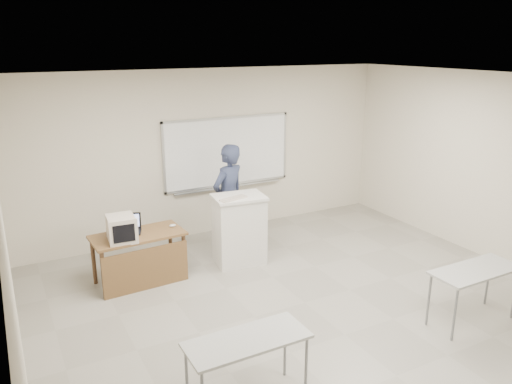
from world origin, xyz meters
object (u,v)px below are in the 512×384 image
whiteboard (228,153)px  podium (239,229)px  laptop (128,228)px  mouse (173,225)px  instructor_desk (141,251)px  keyboard (234,199)px  crt_monitor (122,228)px  presenter (228,198)px

whiteboard → podium: (-0.50, -1.47, -0.92)m
laptop → mouse: bearing=9.6°
instructor_desk → mouse: bearing=13.2°
podium → keyboard: bearing=-134.2°
crt_monitor → presenter: (1.92, 0.56, -0.00)m
mouse → whiteboard: bearing=63.7°
whiteboard → instructor_desk: size_ratio=1.88×
podium → laptop: podium is taller
podium → laptop: bearing=178.5°
whiteboard → keyboard: whiteboard is taller
podium → crt_monitor: (-1.85, -0.02, 0.36)m
keyboard → crt_monitor: bearing=163.4°
podium → laptop: (-1.70, 0.26, 0.24)m
instructor_desk → crt_monitor: size_ratio=3.02×
instructor_desk → podium: (1.60, 0.01, 0.04)m
crt_monitor → podium: bearing=5.2°
laptop → presenter: (1.77, 0.28, 0.11)m
instructor_desk → presenter: presenter is taller
podium → keyboard: 0.60m
instructor_desk → mouse: (0.55, 0.16, 0.24)m
instructor_desk → keyboard: (1.45, -0.11, 0.61)m
mouse → keyboard: size_ratio=0.22×
whiteboard → instructor_desk: bearing=-144.9°
instructor_desk → podium: size_ratio=1.17×
crt_monitor → presenter: 2.00m
podium → keyboard: keyboard is taller
whiteboard → keyboard: 1.75m
whiteboard → laptop: bearing=-151.2°
podium → crt_monitor: 1.88m
keyboard → instructor_desk: bearing=162.2°
keyboard → presenter: size_ratio=0.24×
instructor_desk → mouse: 0.62m
instructor_desk → presenter: bearing=15.2°
crt_monitor → keyboard: size_ratio=0.97×
presenter → keyboard: bearing=48.3°
whiteboard → instructor_desk: (-2.10, -1.48, -0.95)m
keyboard → whiteboard: bearing=54.3°
podium → mouse: size_ratio=11.18×
whiteboard → crt_monitor: whiteboard is taller
mouse → laptop: bearing=-166.0°
instructor_desk → crt_monitor: bearing=-179.7°
instructor_desk → mouse: mouse is taller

